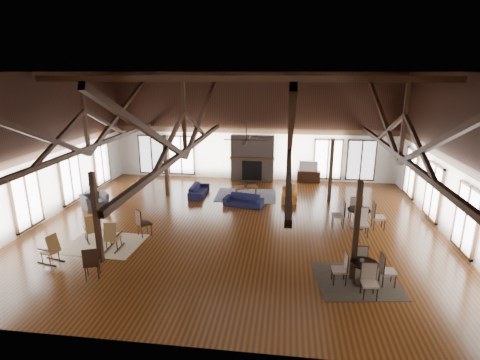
# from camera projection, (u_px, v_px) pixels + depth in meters

# --- Properties ---
(floor) EXTENTS (16.00, 16.00, 0.00)m
(floor) POSITION_uv_depth(u_px,v_px,m) (236.00, 226.00, 15.13)
(floor) COLOR brown
(floor) RESTS_ON ground
(ceiling) EXTENTS (16.00, 14.00, 0.02)m
(ceiling) POSITION_uv_depth(u_px,v_px,m) (236.00, 72.00, 13.46)
(ceiling) COLOR black
(ceiling) RESTS_ON wall_back
(wall_back) EXTENTS (16.00, 0.02, 6.00)m
(wall_back) POSITION_uv_depth(u_px,v_px,m) (253.00, 127.00, 20.96)
(wall_back) COLOR silver
(wall_back) RESTS_ON floor
(wall_front) EXTENTS (16.00, 0.02, 6.00)m
(wall_front) POSITION_uv_depth(u_px,v_px,m) (189.00, 225.00, 7.63)
(wall_front) COLOR silver
(wall_front) RESTS_ON floor
(wall_left) EXTENTS (0.02, 14.00, 6.00)m
(wall_left) POSITION_uv_depth(u_px,v_px,m) (43.00, 148.00, 15.27)
(wall_left) COLOR silver
(wall_left) RESTS_ON floor
(wall_right) EXTENTS (0.02, 14.00, 6.00)m
(wall_right) POSITION_uv_depth(u_px,v_px,m) (458.00, 159.00, 13.32)
(wall_right) COLOR silver
(wall_right) RESTS_ON floor
(roof_truss) EXTENTS (15.60, 14.07, 3.14)m
(roof_truss) POSITION_uv_depth(u_px,v_px,m) (236.00, 126.00, 14.01)
(roof_truss) COLOR black
(roof_truss) RESTS_ON wall_back
(post_grid) EXTENTS (8.16, 7.16, 3.05)m
(post_grid) POSITION_uv_depth(u_px,v_px,m) (236.00, 190.00, 14.71)
(post_grid) COLOR black
(post_grid) RESTS_ON floor
(fireplace) EXTENTS (2.50, 0.69, 2.60)m
(fireplace) POSITION_uv_depth(u_px,v_px,m) (252.00, 158.00, 21.12)
(fireplace) COLOR brown
(fireplace) RESTS_ON floor
(ceiling_fan) EXTENTS (1.60, 1.60, 0.75)m
(ceiling_fan) POSITION_uv_depth(u_px,v_px,m) (246.00, 139.00, 13.08)
(ceiling_fan) COLOR black
(ceiling_fan) RESTS_ON roof_truss
(sofa_navy_front) EXTENTS (1.93, 1.08, 0.53)m
(sofa_navy_front) POSITION_uv_depth(u_px,v_px,m) (243.00, 200.00, 17.33)
(sofa_navy_front) COLOR #141538
(sofa_navy_front) RESTS_ON floor
(sofa_navy_left) EXTENTS (1.84, 0.72, 0.54)m
(sofa_navy_left) POSITION_uv_depth(u_px,v_px,m) (199.00, 190.00, 18.80)
(sofa_navy_left) COLOR #151437
(sofa_navy_left) RESTS_ON floor
(sofa_orange) EXTENTS (1.90, 0.75, 0.55)m
(sofa_orange) POSITION_uv_depth(u_px,v_px,m) (289.00, 193.00, 18.33)
(sofa_orange) COLOR #BE6824
(sofa_orange) RESTS_ON floor
(coffee_table) EXTENTS (1.28, 0.93, 0.44)m
(coffee_table) POSITION_uv_depth(u_px,v_px,m) (246.00, 188.00, 18.81)
(coffee_table) COLOR brown
(coffee_table) RESTS_ON floor
(vase) EXTENTS (0.22, 0.22, 0.18)m
(vase) POSITION_uv_depth(u_px,v_px,m) (245.00, 185.00, 18.69)
(vase) COLOR #B2B2B2
(vase) RESTS_ON coffee_table
(armchair) EXTENTS (1.38, 1.40, 0.68)m
(armchair) POSITION_uv_depth(u_px,v_px,m) (94.00, 201.00, 16.98)
(armchair) COLOR #343336
(armchair) RESTS_ON floor
(side_table_lamp) EXTENTS (0.46, 0.46, 1.17)m
(side_table_lamp) POSITION_uv_depth(u_px,v_px,m) (92.00, 194.00, 17.60)
(side_table_lamp) COLOR black
(side_table_lamp) RESTS_ON floor
(rocking_chair_a) EXTENTS (0.82, 0.87, 1.01)m
(rocking_chair_a) POSITION_uv_depth(u_px,v_px,m) (92.00, 229.00, 13.64)
(rocking_chair_a) COLOR olive
(rocking_chair_a) RESTS_ON floor
(rocking_chair_b) EXTENTS (0.46, 0.81, 1.04)m
(rocking_chair_b) POSITION_uv_depth(u_px,v_px,m) (112.00, 237.00, 12.97)
(rocking_chair_b) COLOR olive
(rocking_chair_b) RESTS_ON floor
(rocking_chair_c) EXTENTS (0.84, 0.57, 0.99)m
(rocking_chair_c) POSITION_uv_depth(u_px,v_px,m) (51.00, 250.00, 12.10)
(rocking_chair_c) COLOR olive
(rocking_chair_c) RESTS_ON floor
(side_chair_a) EXTENTS (0.64, 0.64, 1.07)m
(side_chair_a) POSITION_uv_depth(u_px,v_px,m) (141.00, 221.00, 14.01)
(side_chair_a) COLOR black
(side_chair_a) RESTS_ON floor
(side_chair_b) EXTENTS (0.56, 0.56, 1.02)m
(side_chair_b) POSITION_uv_depth(u_px,v_px,m) (91.00, 261.00, 11.12)
(side_chair_b) COLOR black
(side_chair_b) RESTS_ON floor
(cafe_table_near) EXTENTS (1.85, 1.85, 0.96)m
(cafe_table_near) POSITION_uv_depth(u_px,v_px,m) (364.00, 269.00, 10.87)
(cafe_table_near) COLOR black
(cafe_table_near) RESTS_ON floor
(cafe_table_far) EXTENTS (2.06, 2.06, 1.08)m
(cafe_table_far) POSITION_uv_depth(u_px,v_px,m) (358.00, 215.00, 14.81)
(cafe_table_far) COLOR black
(cafe_table_far) RESTS_ON floor
(cup_near) EXTENTS (0.12, 0.12, 0.09)m
(cup_near) POSITION_uv_depth(u_px,v_px,m) (362.00, 260.00, 10.84)
(cup_near) COLOR #B2B2B2
(cup_near) RESTS_ON cafe_table_near
(cup_far) EXTENTS (0.15, 0.15, 0.09)m
(cup_far) POSITION_uv_depth(u_px,v_px,m) (358.00, 208.00, 14.74)
(cup_far) COLOR #B2B2B2
(cup_far) RESTS_ON cafe_table_far
(tv_console) EXTENTS (1.26, 0.47, 0.63)m
(tv_console) POSITION_uv_depth(u_px,v_px,m) (308.00, 176.00, 21.08)
(tv_console) COLOR black
(tv_console) RESTS_ON floor
(television) EXTENTS (1.03, 0.21, 0.59)m
(television) POSITION_uv_depth(u_px,v_px,m) (308.00, 166.00, 20.92)
(television) COLOR #B2B2B2
(television) RESTS_ON tv_console
(rug_tan) EXTENTS (2.69, 2.16, 0.01)m
(rug_tan) POSITION_uv_depth(u_px,v_px,m) (105.00, 244.00, 13.53)
(rug_tan) COLOR tan
(rug_tan) RESTS_ON floor
(rug_navy) EXTENTS (3.05, 2.32, 0.01)m
(rug_navy) POSITION_uv_depth(u_px,v_px,m) (246.00, 195.00, 18.83)
(rug_navy) COLOR #1A2449
(rug_navy) RESTS_ON floor
(rug_dark) EXTENTS (2.65, 2.46, 0.01)m
(rug_dark) POSITION_uv_depth(u_px,v_px,m) (356.00, 280.00, 11.17)
(rug_dark) COLOR black
(rug_dark) RESTS_ON floor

